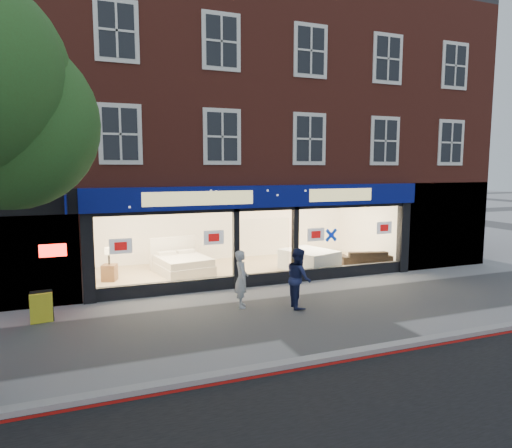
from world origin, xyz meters
TOP-DOWN VIEW (x-y plane):
  - ground at (0.00, 0.00)m, footprint 120.00×120.00m
  - kerb_line at (0.00, -3.10)m, footprint 60.00×0.10m
  - kerb_stone at (0.00, -2.90)m, footprint 60.00×0.25m
  - showroom_floor at (0.00, 5.25)m, footprint 11.00×4.50m
  - building at (-0.02, 6.93)m, footprint 19.00×8.26m
  - display_bed at (-2.31, 5.39)m, footprint 2.04×2.36m
  - bedside_table at (-4.82, 5.13)m, footprint 0.58×0.58m
  - mattress_stack at (2.18, 4.16)m, footprint 1.99×2.24m
  - sofa at (4.60, 4.08)m, footprint 2.12×1.26m
  - a_board at (-6.65, 1.61)m, footprint 0.57×0.41m
  - pedestrian_grey at (-1.56, 1.09)m, footprint 0.52×0.66m
  - pedestrian_blue at (-0.10, 0.47)m, footprint 0.76×0.90m

SIDE VIEW (x-z plane):
  - ground at x=0.00m, z-range 0.00..0.00m
  - kerb_line at x=0.00m, z-range 0.00..0.01m
  - showroom_floor at x=0.00m, z-range 0.00..0.10m
  - kerb_stone at x=0.00m, z-range 0.00..0.12m
  - bedside_table at x=-4.82m, z-range 0.10..0.65m
  - sofa at x=4.60m, z-range 0.10..0.68m
  - a_board at x=-6.65m, z-range 0.00..0.82m
  - display_bed at x=-2.31m, z-range -0.16..1.03m
  - mattress_stack at x=2.18m, z-range 0.10..0.84m
  - pedestrian_grey at x=-1.56m, z-range 0.00..1.60m
  - pedestrian_blue at x=-0.10m, z-range 0.00..1.67m
  - building at x=-0.02m, z-range 1.52..11.82m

